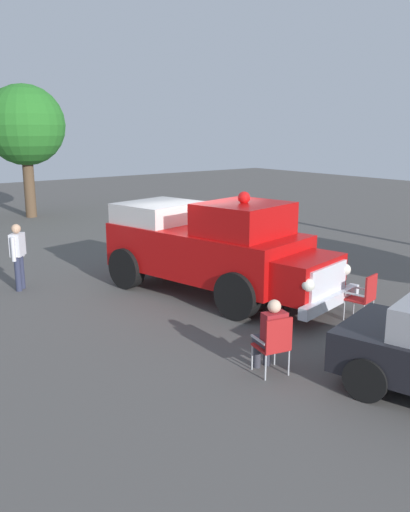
# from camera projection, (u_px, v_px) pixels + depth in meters

# --- Properties ---
(ground_plane) EXTENTS (60.00, 60.00, 0.00)m
(ground_plane) POSITION_uv_depth(u_px,v_px,m) (195.00, 289.00, 13.63)
(ground_plane) COLOR #514F4C
(vintage_fire_truck) EXTENTS (6.27, 3.41, 2.59)m
(vintage_fire_truck) POSITION_uv_depth(u_px,v_px,m) (212.00, 247.00, 12.89)
(vintage_fire_truck) COLOR black
(vintage_fire_truck) RESTS_ON ground
(lawn_chair_near_truck) EXTENTS (0.60, 0.60, 1.02)m
(lawn_chair_near_truck) POSITION_uv_depth(u_px,v_px,m) (275.00, 342.00, 8.72)
(lawn_chair_near_truck) COLOR #B7BABF
(lawn_chair_near_truck) RESTS_ON ground
(lawn_chair_by_car) EXTENTS (0.58, 0.59, 1.02)m
(lawn_chair_by_car) POSITION_uv_depth(u_px,v_px,m) (365.00, 294.00, 11.20)
(lawn_chair_by_car) COLOR #B7BABF
(lawn_chair_by_car) RESTS_ON ground
(lawn_chair_spare) EXTENTS (0.69, 0.69, 1.02)m
(lawn_chair_spare) POSITION_uv_depth(u_px,v_px,m) (262.00, 240.00, 16.60)
(lawn_chair_spare) COLOR #B7BABF
(lawn_chair_spare) RESTS_ON ground
(spectator_seated) EXTENTS (0.60, 0.49, 1.29)m
(spectator_seated) POSITION_uv_depth(u_px,v_px,m) (271.00, 333.00, 8.81)
(spectator_seated) COLOR #383842
(spectator_seated) RESTS_ON ground
(spectator_standing) EXTENTS (0.55, 0.49, 1.68)m
(spectator_standing) POSITION_uv_depth(u_px,v_px,m) (18.00, 252.00, 13.32)
(spectator_standing) COLOR #2D334C
(spectator_standing) RESTS_ON ground
(oak_tree_left) EXTENTS (3.52, 3.52, 5.85)m
(oak_tree_left) POSITION_uv_depth(u_px,v_px,m) (25.00, 126.00, 23.61)
(oak_tree_left) COLOR brown
(oak_tree_left) RESTS_ON ground
(traffic_cone) EXTENTS (0.40, 0.40, 0.64)m
(traffic_cone) POSITION_uv_depth(u_px,v_px,m) (229.00, 242.00, 17.64)
(traffic_cone) COLOR orange
(traffic_cone) RESTS_ON ground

